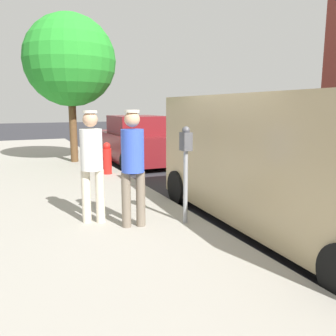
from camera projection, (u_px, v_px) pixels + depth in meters
ground_plane at (262, 224)px, 5.91m from camera, size 80.00×80.00×0.00m
sidewalk_slab at (44, 256)px, 4.48m from camera, size 5.00×32.00×0.15m
parking_meter_near at (186, 158)px, 5.36m from camera, size 0.14×0.18×1.52m
pedestrian_in_white at (92, 159)px, 5.38m from camera, size 0.34×0.34×1.76m
pedestrian_in_blue at (133, 161)px, 5.18m from camera, size 0.36×0.34×1.77m
parked_van at (287, 159)px, 5.47m from camera, size 2.28×5.26×2.15m
parked_sedan_behind at (135, 142)px, 12.10m from camera, size 1.97×4.41×1.65m
street_tree at (70, 61)px, 11.02m from camera, size 2.88×2.88×4.68m
fire_hydrant at (107, 159)px, 9.43m from camera, size 0.24×0.24×0.86m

